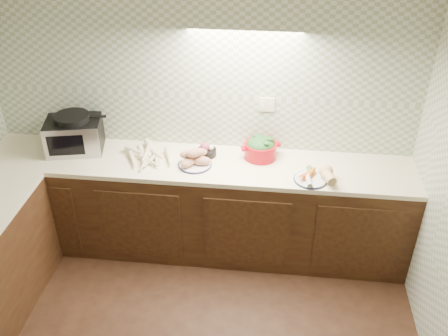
# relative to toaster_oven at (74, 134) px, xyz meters

# --- Properties ---
(room) EXTENTS (3.60, 3.60, 2.60)m
(room) POSITION_rel_toaster_oven_xyz_m (1.07, -1.60, 0.58)
(room) COLOR black
(room) RESTS_ON ground
(counter) EXTENTS (3.60, 3.60, 0.90)m
(counter) POSITION_rel_toaster_oven_xyz_m (0.38, -0.92, -0.60)
(counter) COLOR black
(counter) RESTS_ON ground
(toaster_oven) EXTENTS (0.52, 0.44, 0.32)m
(toaster_oven) POSITION_rel_toaster_oven_xyz_m (0.00, 0.00, 0.00)
(toaster_oven) COLOR black
(toaster_oven) RESTS_ON counter
(parsnip_pile) EXTENTS (0.43, 0.45, 0.08)m
(parsnip_pile) POSITION_rel_toaster_oven_xyz_m (0.71, -0.06, -0.12)
(parsnip_pile) COLOR beige
(parsnip_pile) RESTS_ON counter
(sweet_potato_plate) EXTENTS (0.28, 0.28, 0.16)m
(sweet_potato_plate) POSITION_rel_toaster_oven_xyz_m (1.06, -0.14, -0.09)
(sweet_potato_plate) COLOR #151C3A
(sweet_potato_plate) RESTS_ON counter
(onion_bowl) EXTENTS (0.16, 0.16, 0.12)m
(onion_bowl) POSITION_rel_toaster_oven_xyz_m (1.13, 0.02, -0.11)
(onion_bowl) COLOR black
(onion_bowl) RESTS_ON counter
(dutch_oven) EXTENTS (0.35, 0.35, 0.19)m
(dutch_oven) POSITION_rel_toaster_oven_xyz_m (1.59, 0.04, -0.06)
(dutch_oven) COLOR #A8040F
(dutch_oven) RESTS_ON counter
(veg_plate) EXTENTS (0.33, 0.31, 0.12)m
(veg_plate) POSITION_rel_toaster_oven_xyz_m (2.05, -0.24, -0.11)
(veg_plate) COLOR #151C3A
(veg_plate) RESTS_ON counter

